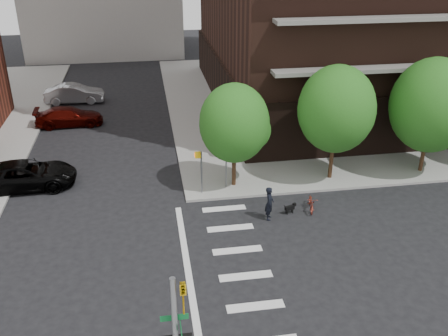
# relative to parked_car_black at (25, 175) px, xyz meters

# --- Properties ---
(ground) EXTENTS (120.00, 120.00, 0.00)m
(ground) POSITION_rel_parked_car_black_xyz_m (8.20, -10.39, -0.81)
(ground) COLOR black
(ground) RESTS_ON ground
(sidewalk_ne) EXTENTS (39.00, 33.00, 0.15)m
(sidewalk_ne) POSITION_rel_parked_car_black_xyz_m (28.70, 13.11, -0.74)
(sidewalk_ne) COLOR gray
(sidewalk_ne) RESTS_ON ground
(crosswalk) EXTENTS (3.85, 13.00, 0.01)m
(crosswalk) POSITION_rel_parked_car_black_xyz_m (10.41, -10.39, -0.81)
(crosswalk) COLOR silver
(crosswalk) RESTS_ON ground
(tree_a) EXTENTS (4.00, 4.00, 5.90)m
(tree_a) POSITION_rel_parked_car_black_xyz_m (12.20, -1.89, 3.23)
(tree_a) COLOR #301E11
(tree_a) RESTS_ON sidewalk_ne
(tree_b) EXTENTS (4.50, 4.50, 6.65)m
(tree_b) POSITION_rel_parked_car_black_xyz_m (18.20, -1.89, 3.73)
(tree_b) COLOR #301E11
(tree_b) RESTS_ON sidewalk_ne
(tree_c) EXTENTS (5.00, 5.00, 6.80)m
(tree_c) POSITION_rel_parked_car_black_xyz_m (24.20, -1.89, 3.63)
(tree_c) COLOR #301E11
(tree_c) RESTS_ON sidewalk_ne
(pedestrian_signal) EXTENTS (2.18, 0.67, 2.60)m
(pedestrian_signal) POSITION_rel_parked_car_black_xyz_m (10.52, -2.47, 1.04)
(pedestrian_signal) COLOR slate
(pedestrian_signal) RESTS_ON sidewalk_ne
(parked_car_black) EXTENTS (2.94, 5.96, 1.63)m
(parked_car_black) POSITION_rel_parked_car_black_xyz_m (0.00, 0.00, 0.00)
(parked_car_black) COLOR black
(parked_car_black) RESTS_ON ground
(parked_car_maroon) EXTENTS (2.29, 5.20, 1.49)m
(parked_car_maroon) POSITION_rel_parked_car_black_xyz_m (1.35, 10.29, -0.07)
(parked_car_maroon) COLOR #380602
(parked_car_maroon) RESTS_ON ground
(parked_car_silver) EXTENTS (1.88, 5.09, 1.66)m
(parked_car_silver) POSITION_rel_parked_car_black_xyz_m (1.17, 16.07, 0.02)
(parked_car_silver) COLOR #A1A4A8
(parked_car_silver) RESTS_ON ground
(scooter) EXTENTS (0.92, 1.71, 0.85)m
(scooter) POSITION_rel_parked_car_black_xyz_m (15.91, -5.23, -0.39)
(scooter) COLOR #983629
(scooter) RESTS_ON ground
(dog_walker) EXTENTS (0.78, 0.63, 1.87)m
(dog_walker) POSITION_rel_parked_car_black_xyz_m (13.39, -5.80, 0.12)
(dog_walker) COLOR black
(dog_walker) RESTS_ON ground
(dog) EXTENTS (0.66, 0.34, 0.55)m
(dog) POSITION_rel_parked_car_black_xyz_m (14.66, -5.44, -0.47)
(dog) COLOR black
(dog) RESTS_ON ground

